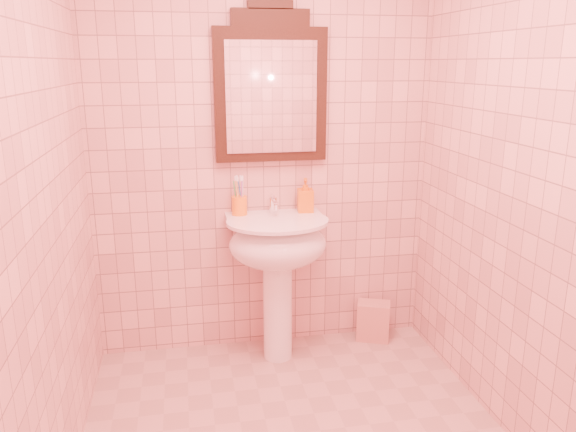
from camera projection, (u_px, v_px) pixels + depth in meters
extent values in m
cube|color=beige|center=(263.00, 146.00, 3.28)|extent=(2.00, 0.02, 2.50)
cylinder|color=white|center=(278.00, 303.00, 3.31)|extent=(0.17, 0.17, 0.70)
ellipsoid|color=white|center=(278.00, 244.00, 3.20)|extent=(0.56, 0.46, 0.28)
cube|color=white|center=(273.00, 217.00, 3.32)|extent=(0.56, 0.15, 0.05)
cylinder|color=white|center=(278.00, 222.00, 3.16)|extent=(0.58, 0.58, 0.02)
cylinder|color=white|center=(273.00, 205.00, 3.30)|extent=(0.04, 0.04, 0.09)
cylinder|color=white|center=(275.00, 202.00, 3.24)|extent=(0.02, 0.10, 0.02)
cylinder|color=white|center=(276.00, 207.00, 3.20)|extent=(0.02, 0.02, 0.04)
cube|color=white|center=(273.00, 196.00, 3.30)|extent=(0.01, 0.07, 0.01)
cube|color=black|center=(271.00, 96.00, 3.18)|extent=(0.64, 0.05, 0.75)
cube|color=black|center=(270.00, 17.00, 3.07)|extent=(0.44, 0.05, 0.09)
cube|color=black|center=(270.00, 3.00, 3.05)|extent=(0.25, 0.05, 0.06)
cube|color=white|center=(272.00, 98.00, 3.16)|extent=(0.52, 0.01, 0.62)
cylinder|color=orange|center=(240.00, 206.00, 3.26)|extent=(0.09, 0.09, 0.11)
cylinder|color=silver|center=(243.00, 198.00, 3.25)|extent=(0.01, 0.01, 0.21)
cylinder|color=#338CD8|center=(241.00, 197.00, 3.26)|extent=(0.01, 0.01, 0.21)
cylinder|color=#E5334C|center=(237.00, 197.00, 3.26)|extent=(0.01, 0.01, 0.21)
cylinder|color=#3FBF59|center=(236.00, 198.00, 3.24)|extent=(0.01, 0.01, 0.21)
cylinder|color=#D8CC4C|center=(238.00, 199.00, 3.23)|extent=(0.01, 0.01, 0.21)
cylinder|color=purple|center=(241.00, 198.00, 3.23)|extent=(0.01, 0.01, 0.21)
imported|color=orange|center=(305.00, 195.00, 3.31)|extent=(0.10, 0.10, 0.20)
cube|color=tan|center=(373.00, 321.00, 3.59)|extent=(0.24, 0.20, 0.25)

